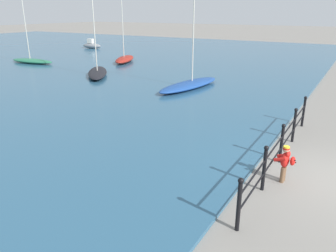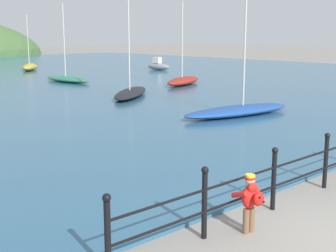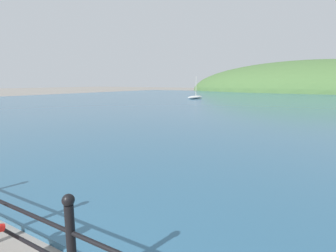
{
  "view_description": "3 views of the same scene",
  "coord_description": "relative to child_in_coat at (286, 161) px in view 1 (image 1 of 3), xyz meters",
  "views": [
    {
      "loc": [
        -8.96,
        -0.17,
        4.28
      ],
      "look_at": [
        -1.28,
        4.39,
        1.13
      ],
      "focal_mm": 35.0,
      "sensor_mm": 36.0,
      "label": 1
    },
    {
      "loc": [
        -6.69,
        -3.35,
        3.27
      ],
      "look_at": [
        -0.02,
        3.98,
        1.3
      ],
      "focal_mm": 50.0,
      "sensor_mm": 36.0,
      "label": 2
    },
    {
      "loc": [
        2.38,
        0.01,
        2.24
      ],
      "look_at": [
        -1.47,
        6.41,
        0.99
      ],
      "focal_mm": 28.0,
      "sensor_mm": 36.0,
      "label": 3
    }
  ],
  "objects": [
    {
      "name": "ground_plane",
      "position": [
        0.77,
        -1.14,
        -0.61
      ],
      "size": [
        200.0,
        200.0,
        0.0
      ],
      "primitive_type": "plane",
      "color": "gray"
    },
    {
      "name": "iron_railing",
      "position": [
        1.16,
        0.36,
        0.04
      ],
      "size": [
        7.63,
        0.12,
        1.21
      ],
      "color": "black",
      "rests_on": "ground"
    },
    {
      "name": "child_in_coat",
      "position": [
        0.0,
        0.0,
        0.0
      ],
      "size": [
        0.39,
        0.54,
        1.0
      ],
      "color": "brown",
      "rests_on": "ground"
    },
    {
      "name": "boat_blue_hull",
      "position": [
        8.56,
        14.25,
        -0.29
      ],
      "size": [
        4.6,
        4.14,
        5.85
      ],
      "color": "black",
      "rests_on": "water"
    },
    {
      "name": "boat_twin_mast",
      "position": [
        14.41,
        16.45,
        -0.24
      ],
      "size": [
        4.32,
        2.83,
        5.09
      ],
      "color": "maroon",
      "rests_on": "water"
    },
    {
      "name": "boat_nearest_quay",
      "position": [
        21.07,
        26.46,
        -0.14
      ],
      "size": [
        1.07,
        2.51,
        1.12
      ],
      "color": "gray",
      "rests_on": "water"
    },
    {
      "name": "boat_far_left",
      "position": [
        8.26,
        7.03,
        -0.29
      ],
      "size": [
        5.3,
        2.05,
        6.06
      ],
      "color": "#1E4793",
      "rests_on": "water"
    },
    {
      "name": "boat_mid_harbor",
      "position": [
        9.91,
        22.78,
        -0.29
      ],
      "size": [
        1.62,
        4.36,
        5.05
      ],
      "color": "#287551",
      "rests_on": "water"
    }
  ]
}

